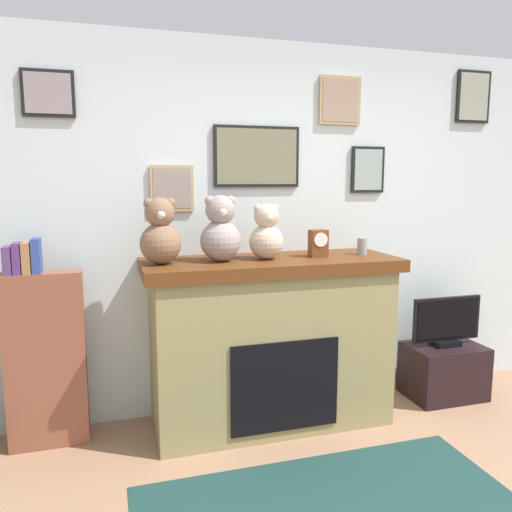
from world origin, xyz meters
The scene contains 11 objects.
back_wall centered at (0.00, 2.00, 1.31)m, with size 5.20×0.15×2.60m.
fireplace centered at (-0.31, 1.64, 0.57)m, with size 1.69×0.66×1.14m.
bookshelf centered at (-1.74, 1.74, 0.58)m, with size 0.47×0.16×1.31m.
tv_stand centered at (1.09, 1.64, 0.20)m, with size 0.56×0.40×0.41m, color black.
television centered at (1.09, 1.64, 0.59)m, with size 0.57×0.14×0.38m.
area_rug centered at (-0.31, 0.66, 0.00)m, with size 1.97×0.92×0.01m, color #1B3A35.
candle_jar centered at (0.35, 1.62, 1.20)m, with size 0.07×0.07×0.12m, color gray.
mantel_clock centered at (0.02, 1.62, 1.23)m, with size 0.12×0.09×0.18m.
teddy_bear_grey centered at (-1.03, 1.62, 1.32)m, with size 0.25×0.25×0.41m.
teddy_bear_brown centered at (-0.65, 1.62, 1.33)m, with size 0.26×0.26×0.42m.
teddy_bear_cream centered at (-0.35, 1.62, 1.30)m, with size 0.23×0.23×0.36m.
Camera 1 is at (-1.33, -1.47, 1.65)m, focal length 35.19 mm.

